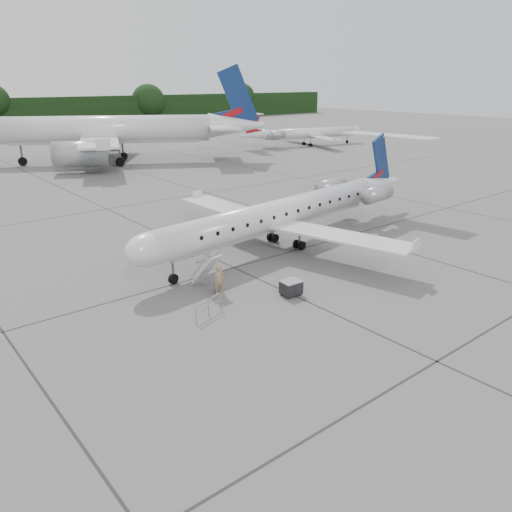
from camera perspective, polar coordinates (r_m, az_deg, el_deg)
ground at (r=32.91m, az=8.21°, el=-3.13°), size 320.00×320.00×0.00m
main_regional_jet at (r=38.35m, az=2.47°, el=6.37°), size 32.51×25.18×7.71m
airstair at (r=31.51m, az=-5.69°, el=-1.70°), size 1.10×2.18×2.42m
passenger at (r=30.77m, az=-4.22°, el=-2.74°), size 0.68×0.45×1.86m
safety_railing at (r=28.16m, az=-5.46°, el=-5.92°), size 2.11×0.77×1.00m
baggage_cart at (r=30.72m, az=4.03°, el=-3.62°), size 1.25×1.05×1.02m
bg_narrowbody at (r=83.11m, az=-16.94°, el=15.10°), size 50.20×45.98×14.70m
bg_regional_right at (r=103.73m, az=6.40°, el=14.33°), size 29.88×24.37×6.90m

